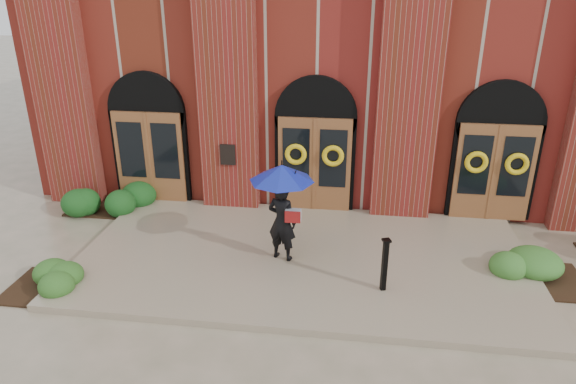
# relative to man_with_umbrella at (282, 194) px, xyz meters

# --- Properties ---
(ground) EXTENTS (90.00, 90.00, 0.00)m
(ground) POSITION_rel_man_with_umbrella_xyz_m (0.44, 0.04, -1.68)
(ground) COLOR tan
(ground) RESTS_ON ground
(landing) EXTENTS (10.00, 5.30, 0.15)m
(landing) POSITION_rel_man_with_umbrella_xyz_m (0.44, 0.19, -1.61)
(landing) COLOR gray
(landing) RESTS_ON ground
(church_building) EXTENTS (16.20, 12.53, 7.00)m
(church_building) POSITION_rel_man_with_umbrella_xyz_m (0.44, 8.83, 1.82)
(church_building) COLOR maroon
(church_building) RESTS_ON ground
(man_with_umbrella) EXTENTS (1.73, 1.73, 2.19)m
(man_with_umbrella) POSITION_rel_man_with_umbrella_xyz_m (0.00, 0.00, 0.00)
(man_with_umbrella) COLOR black
(man_with_umbrella) RESTS_ON landing
(metal_post) EXTENTS (0.19, 0.19, 1.12)m
(metal_post) POSITION_rel_man_with_umbrella_xyz_m (2.17, -0.97, -0.94)
(metal_post) COLOR black
(metal_post) RESTS_ON landing
(hedge_wall_left) EXTENTS (2.67, 1.07, 0.69)m
(hedge_wall_left) POSITION_rel_man_with_umbrella_xyz_m (-4.76, 2.24, -1.34)
(hedge_wall_left) COLOR #164416
(hedge_wall_left) RESTS_ON ground
(hedge_front_left) EXTENTS (1.40, 1.20, 0.49)m
(hedge_front_left) POSITION_rel_man_with_umbrella_xyz_m (-4.66, -1.65, -1.44)
(hedge_front_left) COLOR #2A561D
(hedge_front_left) RESTS_ON ground
(hedge_front_right) EXTENTS (1.55, 1.33, 0.55)m
(hedge_front_right) POSITION_rel_man_with_umbrella_xyz_m (5.54, 0.04, -1.41)
(hedge_front_right) COLOR #316223
(hedge_front_right) RESTS_ON ground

